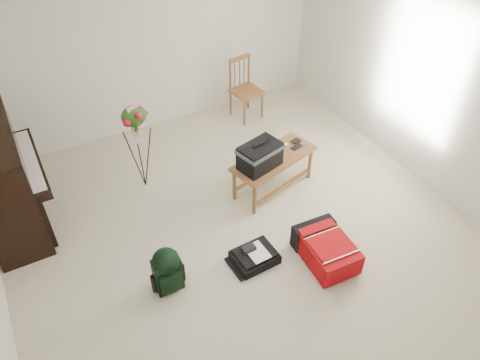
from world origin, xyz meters
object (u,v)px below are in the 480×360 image
dining_chair (245,89)px  bench (262,155)px  black_duffel (255,256)px  red_suitcase (323,246)px  green_backpack (167,269)px  flower_stand (139,148)px  piano (4,181)px

dining_chair → bench: bearing=-121.6°
black_duffel → dining_chair: bearing=60.7°
red_suitcase → green_backpack: size_ratio=1.32×
flower_stand → dining_chair: bearing=9.9°
bench → green_backpack: bearing=-166.7°
piano → bench: 2.90m
bench → red_suitcase: size_ratio=1.62×
bench → black_duffel: (-0.62, -0.92, -0.53)m
bench → flower_stand: size_ratio=0.96×
red_suitcase → black_duffel: red_suitcase is taller
black_duffel → red_suitcase: bearing=-26.0°
red_suitcase → flower_stand: (-1.28, 2.05, 0.43)m
piano → flower_stand: (1.52, -0.12, -0.01)m
flower_stand → red_suitcase: bearing=-71.1°
green_backpack → dining_chair: bearing=48.6°
red_suitcase → flower_stand: flower_stand is taller
bench → flower_stand: 1.48m
red_suitcase → green_backpack: (-1.62, 0.41, 0.14)m
piano → green_backpack: bearing=-55.9°
black_duffel → green_backpack: 0.97m
piano → dining_chair: bearing=11.5°
red_suitcase → flower_stand: size_ratio=0.60×
dining_chair → black_duffel: dining_chair is taller
green_backpack → bench: bearing=28.5°
flower_stand → green_backpack: bearing=-114.7°
black_duffel → piano: bearing=136.6°
red_suitcase → piano: bearing=146.1°
bench → green_backpack: bench is taller
green_backpack → flower_stand: (0.33, 1.63, 0.29)m
piano → red_suitcase: 3.57m
bench → green_backpack: (-1.56, -0.80, -0.29)m
black_duffel → flower_stand: size_ratio=0.39×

